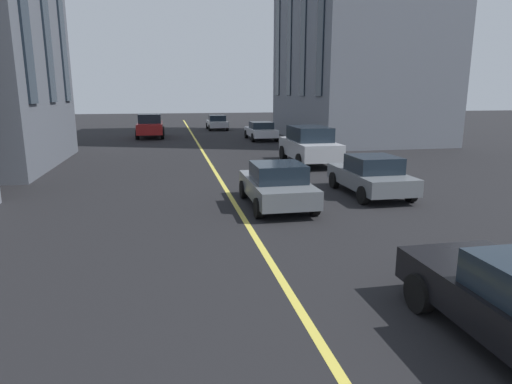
{
  "coord_description": "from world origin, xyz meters",
  "views": [
    {
      "loc": [
        1.05,
        2.02,
        3.54
      ],
      "look_at": [
        10.13,
        0.22,
        1.44
      ],
      "focal_mm": 30.9,
      "sensor_mm": 36.0,
      "label": 1
    }
  ],
  "objects_px": {
    "car_grey_oncoming": "(277,185)",
    "car_silver_near": "(309,145)",
    "car_white_mid": "(261,131)",
    "car_grey_far": "(371,175)",
    "car_red_parked_a": "(150,125)",
    "car_white_parked_b": "(217,122)"
  },
  "relations": [
    {
      "from": "car_silver_near",
      "to": "car_grey_far",
      "type": "distance_m",
      "value": 7.02
    },
    {
      "from": "car_silver_near",
      "to": "car_grey_far",
      "type": "relative_size",
      "value": 1.21
    },
    {
      "from": "car_red_parked_a",
      "to": "car_grey_oncoming",
      "type": "bearing_deg",
      "value": -168.62
    },
    {
      "from": "car_white_mid",
      "to": "car_grey_far",
      "type": "distance_m",
      "value": 18.89
    },
    {
      "from": "car_silver_near",
      "to": "car_grey_far",
      "type": "xyz_separation_m",
      "value": [
        -7.02,
        -0.0,
        -0.27
      ]
    },
    {
      "from": "car_silver_near",
      "to": "car_grey_oncoming",
      "type": "xyz_separation_m",
      "value": [
        -7.94,
        3.64,
        -0.27
      ]
    },
    {
      "from": "car_white_mid",
      "to": "car_grey_far",
      "type": "bearing_deg",
      "value": 180.0
    },
    {
      "from": "car_red_parked_a",
      "to": "car_grey_oncoming",
      "type": "relative_size",
      "value": 1.21
    },
    {
      "from": "car_red_parked_a",
      "to": "car_grey_far",
      "type": "bearing_deg",
      "value": -159.58
    },
    {
      "from": "car_white_parked_b",
      "to": "car_grey_far",
      "type": "height_order",
      "value": "same"
    },
    {
      "from": "car_red_parked_a",
      "to": "car_grey_oncoming",
      "type": "height_order",
      "value": "car_red_parked_a"
    },
    {
      "from": "car_red_parked_a",
      "to": "car_grey_oncoming",
      "type": "xyz_separation_m",
      "value": [
        -23.27,
        -4.69,
        -0.27
      ]
    },
    {
      "from": "car_white_mid",
      "to": "car_grey_oncoming",
      "type": "bearing_deg",
      "value": 169.6
    },
    {
      "from": "car_red_parked_a",
      "to": "car_silver_near",
      "type": "relative_size",
      "value": 1.0
    },
    {
      "from": "car_grey_oncoming",
      "to": "car_silver_near",
      "type": "bearing_deg",
      "value": -24.61
    },
    {
      "from": "car_grey_oncoming",
      "to": "car_white_mid",
      "type": "bearing_deg",
      "value": -10.4
    },
    {
      "from": "car_white_mid",
      "to": "car_silver_near",
      "type": "height_order",
      "value": "car_silver_near"
    },
    {
      "from": "car_red_parked_a",
      "to": "car_white_parked_b",
      "type": "xyz_separation_m",
      "value": [
        6.55,
        -6.08,
        -0.27
      ]
    },
    {
      "from": "car_white_mid",
      "to": "car_red_parked_a",
      "type": "distance_m",
      "value": 9.02
    },
    {
      "from": "car_white_mid",
      "to": "car_white_parked_b",
      "type": "xyz_separation_m",
      "value": [
        10.01,
        2.24,
        -0.0
      ]
    },
    {
      "from": "car_white_mid",
      "to": "car_white_parked_b",
      "type": "height_order",
      "value": "car_white_parked_b"
    },
    {
      "from": "car_white_parked_b",
      "to": "car_red_parked_a",
      "type": "bearing_deg",
      "value": 137.13
    }
  ]
}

